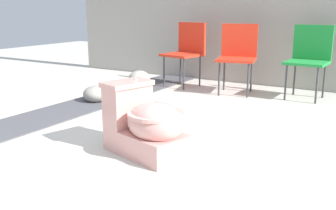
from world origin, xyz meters
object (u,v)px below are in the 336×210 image
at_px(folding_chair_left, 187,47).
at_px(boulder_far, 96,94).
at_px(boulder_near, 139,79).
at_px(folding_chair_right, 310,54).
at_px(folding_chair_middle, 238,51).
at_px(toilet, 147,125).

height_order(folding_chair_left, boulder_far, folding_chair_left).
xyz_separation_m(folding_chair_left, boulder_near, (-0.47, -0.45, -0.40)).
height_order(folding_chair_left, folding_chair_right, same).
xyz_separation_m(boulder_near, boulder_far, (0.07, -0.94, -0.02)).
bearing_deg(folding_chair_right, folding_chair_middle, -77.33).
bearing_deg(folding_chair_middle, folding_chair_left, -108.72).
bearing_deg(folding_chair_middle, boulder_near, -85.74).
bearing_deg(toilet, boulder_near, 141.71).
xyz_separation_m(folding_chair_right, boulder_near, (-2.03, -0.52, -0.40)).
bearing_deg(folding_chair_right, boulder_far, -50.88).
distance_m(folding_chair_right, boulder_near, 2.13).
xyz_separation_m(toilet, boulder_far, (-1.38, 1.03, -0.13)).
xyz_separation_m(toilet, folding_chair_left, (-0.98, 2.42, 0.29)).
height_order(toilet, boulder_near, toilet).
height_order(toilet, boulder_far, toilet).
bearing_deg(boulder_far, folding_chair_left, 73.95).
bearing_deg(folding_chair_right, folding_chair_left, -84.97).
relative_size(folding_chair_left, boulder_far, 2.85).
height_order(folding_chair_right, boulder_far, folding_chair_right).
bearing_deg(folding_chair_middle, toilet, -7.11).
bearing_deg(folding_chair_left, folding_chair_right, 103.41).
relative_size(folding_chair_right, boulder_far, 2.85).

